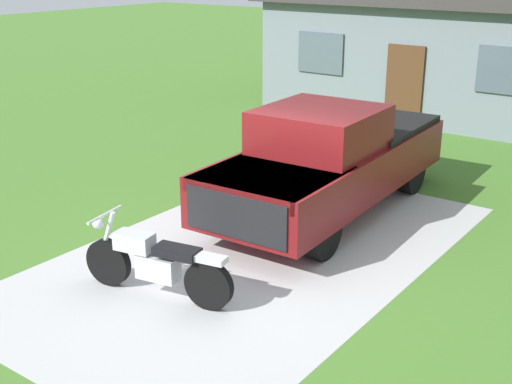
% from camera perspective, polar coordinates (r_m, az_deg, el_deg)
% --- Properties ---
extents(ground_plane, '(80.00, 80.00, 0.00)m').
position_cam_1_polar(ground_plane, '(10.18, -0.11, -5.24)').
color(ground_plane, '#48772B').
extents(driveway_pad, '(4.61, 7.96, 0.01)m').
position_cam_1_polar(driveway_pad, '(10.18, -0.11, -5.22)').
color(driveway_pad, '#B8B8B8').
rests_on(driveway_pad, ground).
extents(motorcycle, '(2.19, 0.78, 1.09)m').
position_cam_1_polar(motorcycle, '(8.89, -8.52, -5.97)').
color(motorcycle, black).
rests_on(motorcycle, ground).
extents(pickup_truck, '(2.25, 5.71, 1.90)m').
position_cam_1_polar(pickup_truck, '(11.66, 6.40, 2.90)').
color(pickup_truck, black).
rests_on(pickup_truck, ground).
extents(neighbor_house, '(9.60, 5.60, 3.50)m').
position_cam_1_polar(neighbor_house, '(20.06, 15.64, 11.73)').
color(neighbor_house, slate).
rests_on(neighbor_house, ground).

